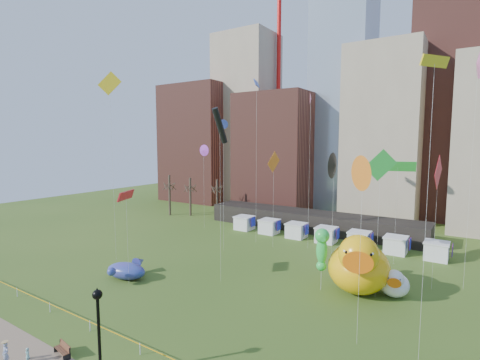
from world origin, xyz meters
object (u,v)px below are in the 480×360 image
Objects in this scene: seahorse_purple at (356,253)px; park_bench at (63,349)px; seahorse_green at (322,246)px; big_duck at (359,265)px; lamppost at (99,323)px; small_duck at (394,283)px; whale_inflatable at (127,270)px; toddler at (28,353)px; woman at (6,354)px.

park_bench is at bearing -134.21° from seahorse_purple.
seahorse_purple is at bearing 44.59° from seahorse_green.
big_duck is 1.38× the size of seahorse_green.
lamppost is (-6.99, -21.39, -0.99)m from seahorse_green.
small_duck reaches higher than park_bench.
whale_inflatable is (-21.72, -14.25, -1.99)m from seahorse_purple.
small_duck is 7.93m from seahorse_green.
whale_inflatable is (-19.63, -8.83, -3.79)m from seahorse_green.
toddler is (-16.59, -24.39, -2.57)m from big_duck.
whale_inflatable reaches higher than woman.
woman is at bearing -137.10° from big_duck.
small_duck is 32.35m from toddler.
woman is (6.05, -15.36, -0.11)m from whale_inflatable.
seahorse_purple reaches higher than small_duck.
lamppost reaches higher than toddler.
whale_inflatable is 15.57m from toddler.
small_duck is at bearing 49.75° from woman.
park_bench is 1.08× the size of woman.
seahorse_purple is at bearing 59.04° from woman.
small_duck is 28.70m from whale_inflatable.
woman is at bearing -81.08° from whale_inflatable.
seahorse_green is (-6.71, -2.55, 3.37)m from small_duck.
whale_inflatable is 16.51m from woman.
seahorse_green reaches higher than woman.
seahorse_green reaches higher than toddler.
seahorse_green is at bearing -168.21° from small_duck.
big_duck is at bearing 66.05° from park_bench.
park_bench is at bearing -142.58° from seahorse_green.
small_duck is 5.01× the size of toddler.
big_duck is at bearing 65.41° from lamppost.
small_duck reaches higher than toddler.
park_bench is at bearing -136.75° from big_duck.
seahorse_purple is (-1.36, 4.00, -0.04)m from big_duck.
lamppost is (-9.08, -26.81, 0.81)m from seahorse_purple.
whale_inflatable reaches higher than toddler.
small_duck is 0.63× the size of seahorse_green.
whale_inflatable is 3.42× the size of park_bench.
seahorse_green reaches higher than whale_inflatable.
small_duck is 30.00m from park_bench.
toddler is at bearing -125.93° from park_bench.
park_bench is (-18.17, -23.86, -0.90)m from small_duck.
small_duck is at bearing -3.47° from seahorse_green.
whale_inflatable is 18.04m from lamppost.
seahorse_purple is (2.09, 5.42, -1.80)m from seahorse_green.
lamppost is at bearing 19.96° from woman.
big_duck is 25.10m from lamppost.
toddler is (-19.85, -25.53, -0.95)m from small_duck.
whale_inflatable is (-26.34, -11.38, -0.42)m from small_duck.
lamppost is at bearing -132.41° from seahorse_green.
lamppost reaches higher than seahorse_purple.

